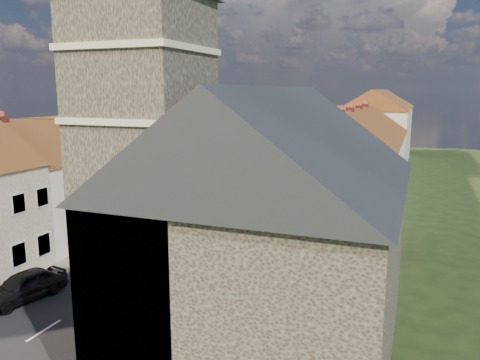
{
  "coord_description": "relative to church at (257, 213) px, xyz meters",
  "views": [
    {
      "loc": [
        14.81,
        -12.46,
        10.33
      ],
      "look_at": [
        1.92,
        20.82,
        3.5
      ],
      "focal_mm": 35.0,
      "sensor_mm": 36.0,
      "label": 1
    }
  ],
  "objects": [
    {
      "name": "ground",
      "position": [
        -9.36,
        -3.32,
        -5.88
      ],
      "size": [
        160.0,
        160.0,
        0.0
      ],
      "primitive_type": "plane",
      "color": "#36461E",
      "rests_on": "ground"
    },
    {
      "name": "road",
      "position": [
        -9.36,
        26.68,
        -5.87
      ],
      "size": [
        7.0,
        90.0,
        0.02
      ],
      "primitive_type": "cube",
      "color": "black",
      "rests_on": "ground"
    },
    {
      "name": "pavement_left",
      "position": [
        -13.76,
        26.68,
        -5.82
      ],
      "size": [
        1.8,
        90.0,
        0.12
      ],
      "primitive_type": "cube",
      "color": "gray",
      "rests_on": "ground"
    },
    {
      "name": "pavement_right",
      "position": [
        -4.96,
        26.68,
        -5.82
      ],
      "size": [
        1.8,
        90.0,
        0.12
      ],
      "primitive_type": "cube",
      "color": "gray",
      "rests_on": "ground"
    },
    {
      "name": "church",
      "position": [
        0.0,
        0.0,
        0.0
      ],
      "size": [
        11.25,
        14.25,
        15.2
      ],
      "color": "#2A251D",
      "rests_on": "ground"
    },
    {
      "name": "cottage_r_tudor",
      "position": [
        -0.09,
        9.37,
        -1.41
      ],
      "size": [
        8.3,
        5.2,
        9.0
      ],
      "color": "white",
      "rests_on": "ground"
    },
    {
      "name": "cottage_r_white_near",
      "position": [
        -0.06,
        14.77,
        -1.4
      ],
      "size": [
        8.3,
        6.0,
        9.0
      ],
      "color": "maroon",
      "rests_on": "ground"
    },
    {
      "name": "cottage_r_cream_mid",
      "position": [
        -0.06,
        20.17,
        -1.4
      ],
      "size": [
        8.3,
        5.2,
        9.0
      ],
      "color": "white",
      "rests_on": "ground"
    },
    {
      "name": "cottage_r_pink",
      "position": [
        -0.06,
        25.57,
        -1.4
      ],
      "size": [
        8.3,
        6.0,
        9.0
      ],
      "color": "white",
      "rests_on": "ground"
    },
    {
      "name": "cottage_r_white_far",
      "position": [
        -0.06,
        30.97,
        -1.4
      ],
      "size": [
        8.3,
        5.2,
        9.0
      ],
      "color": "white",
      "rests_on": "ground"
    },
    {
      "name": "cottage_r_cream_far",
      "position": [
        -0.06,
        36.37,
        -1.4
      ],
      "size": [
        8.3,
        6.0,
        9.0
      ],
      "color": "white",
      "rests_on": "ground"
    },
    {
      "name": "cottage_l_white",
      "position": [
        -18.66,
        8.62,
        -1.51
      ],
      "size": [
        8.3,
        6.9,
        8.8
      ],
      "color": "white",
      "rests_on": "ground"
    },
    {
      "name": "cottage_l_brick_mid",
      "position": [
        -18.66,
        14.72,
        -1.35
      ],
      "size": [
        8.3,
        5.7,
        9.1
      ],
      "color": "beige",
      "rests_on": "ground"
    },
    {
      "name": "cottage_l_pink",
      "position": [
        -18.66,
        20.52,
        -1.51
      ],
      "size": [
        8.3,
        6.3,
        8.8
      ],
      "color": "white",
      "rests_on": "ground"
    },
    {
      "name": "block_right_far",
      "position": [
        -0.06,
        51.68,
        -0.58
      ],
      "size": [
        8.3,
        24.2,
        10.5
      ],
      "color": "white",
      "rests_on": "ground"
    },
    {
      "name": "block_left_far",
      "position": [
        -18.66,
        46.68,
        -0.58
      ],
      "size": [
        8.3,
        24.2,
        10.5
      ],
      "color": "maroon",
      "rests_on": "ground"
    },
    {
      "name": "lamppost",
      "position": [
        -13.17,
        16.68,
        -2.34
      ],
      "size": [
        0.88,
        0.15,
        6.0
      ],
      "color": "black",
      "rests_on": "pavement_left"
    },
    {
      "name": "car_near",
      "position": [
        -12.56,
        0.77,
        -5.14
      ],
      "size": [
        2.55,
        4.56,
        1.46
      ],
      "primitive_type": "imported",
      "rotation": [
        0.0,
        0.0,
        -0.2
      ],
      "color": "black",
      "rests_on": "ground"
    },
    {
      "name": "car_far",
      "position": [
        -11.82,
        30.68,
        -5.25
      ],
      "size": [
        2.15,
        4.44,
        1.24
      ],
      "primitive_type": "imported",
      "rotation": [
        0.0,
        0.0,
        0.1
      ],
      "color": "navy",
      "rests_on": "ground"
    },
    {
      "name": "car_distant",
      "position": [
        -11.43,
        46.68,
        -5.34
      ],
      "size": [
        2.42,
        4.09,
        1.07
      ],
      "primitive_type": "imported",
      "rotation": [
        0.0,
        0.0,
        0.18
      ],
      "color": "#ADB0B5",
      "rests_on": "ground"
    },
    {
      "name": "pedestrian_right",
      "position": [
        -4.7,
        4.76,
        -4.89
      ],
      "size": [
        0.93,
        0.77,
        1.74
      ],
      "primitive_type": "imported",
      "rotation": [
        0.0,
        0.0,
        3.28
      ],
      "color": "black",
      "rests_on": "pavement_right"
    }
  ]
}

